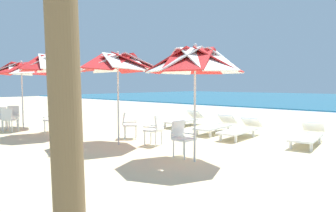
# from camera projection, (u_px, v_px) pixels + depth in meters

# --- Properties ---
(ground_plane) EXTENTS (80.00, 80.00, 0.00)m
(ground_plane) POSITION_uv_depth(u_px,v_px,m) (266.00, 146.00, 8.81)
(ground_plane) COLOR beige
(beach_umbrella_0) EXTENTS (2.22, 2.22, 2.64)m
(beach_umbrella_0) POSITION_uv_depth(u_px,v_px,m) (195.00, 62.00, 6.89)
(beach_umbrella_0) COLOR silver
(beach_umbrella_0) RESTS_ON ground
(plastic_chair_0) EXTENTS (0.49, 0.46, 0.87)m
(plastic_chair_0) POSITION_uv_depth(u_px,v_px,m) (182.00, 136.00, 7.48)
(plastic_chair_0) COLOR white
(plastic_chair_0) RESTS_ON ground
(beach_umbrella_1) EXTENTS (2.48, 2.48, 2.67)m
(beach_umbrella_1) POSITION_uv_depth(u_px,v_px,m) (118.00, 64.00, 8.86)
(beach_umbrella_1) COLOR silver
(beach_umbrella_1) RESTS_ON ground
(plastic_chair_1) EXTENTS (0.63, 0.63, 0.87)m
(plastic_chair_1) POSITION_uv_depth(u_px,v_px,m) (128.00, 123.00, 10.00)
(plastic_chair_1) COLOR white
(plastic_chair_1) RESTS_ON ground
(plastic_chair_2) EXTENTS (0.56, 0.54, 0.87)m
(plastic_chair_2) POSITION_uv_depth(u_px,v_px,m) (155.00, 128.00, 8.85)
(plastic_chair_2) COLOR white
(plastic_chair_2) RESTS_ON ground
(beach_umbrella_2) EXTENTS (2.24, 2.24, 2.82)m
(beach_umbrella_2) POSITION_uv_depth(u_px,v_px,m) (52.00, 64.00, 10.47)
(beach_umbrella_2) COLOR silver
(beach_umbrella_2) RESTS_ON ground
(plastic_chair_3) EXTENTS (0.60, 0.62, 0.87)m
(plastic_chair_3) POSITION_uv_depth(u_px,v_px,m) (53.00, 118.00, 11.41)
(plastic_chair_3) COLOR white
(plastic_chair_3) RESTS_ON ground
(plastic_chair_4) EXTENTS (0.45, 0.48, 0.87)m
(plastic_chair_4) POSITION_uv_depth(u_px,v_px,m) (71.00, 118.00, 11.41)
(plastic_chair_4) COLOR white
(plastic_chair_4) RESTS_ON ground
(beach_umbrella_3) EXTENTS (2.24, 2.24, 2.66)m
(beach_umbrella_3) POSITION_uv_depth(u_px,v_px,m) (21.00, 69.00, 12.22)
(beach_umbrella_3) COLOR silver
(beach_umbrella_3) RESTS_ON ground
(plastic_chair_5) EXTENTS (0.63, 0.63, 0.87)m
(plastic_chair_5) POSITION_uv_depth(u_px,v_px,m) (0.00, 117.00, 11.80)
(plastic_chair_5) COLOR white
(plastic_chair_5) RESTS_ON ground
(plastic_chair_6) EXTENTS (0.62, 0.61, 0.87)m
(plastic_chair_6) POSITION_uv_depth(u_px,v_px,m) (13.00, 115.00, 12.50)
(plastic_chair_6) COLOR white
(plastic_chair_6) RESTS_ON ground
(plastic_chair_7) EXTENTS (0.62, 0.63, 0.87)m
(plastic_chair_7) POSITION_uv_depth(u_px,v_px,m) (9.00, 118.00, 11.39)
(plastic_chair_7) COLOR white
(plastic_chair_7) RESTS_ON ground
(sun_lounger_0) EXTENTS (0.90, 2.21, 0.62)m
(sun_lounger_0) POSITION_uv_depth(u_px,v_px,m) (307.00, 135.00, 8.95)
(sun_lounger_0) COLOR white
(sun_lounger_0) RESTS_ON ground
(sun_lounger_1) EXTENTS (0.75, 2.18, 0.62)m
(sun_lounger_1) POSITION_uv_depth(u_px,v_px,m) (241.00, 129.00, 10.12)
(sun_lounger_1) COLOR white
(sun_lounger_1) RESTS_ON ground
(sun_lounger_2) EXTENTS (0.77, 2.18, 0.62)m
(sun_lounger_2) POSITION_uv_depth(u_px,v_px,m) (216.00, 126.00, 11.05)
(sun_lounger_2) COLOR white
(sun_lounger_2) RESTS_ON ground
(sun_lounger_3) EXTENTS (0.69, 2.16, 0.62)m
(sun_lounger_3) POSITION_uv_depth(u_px,v_px,m) (183.00, 120.00, 12.92)
(sun_lounger_3) COLOR white
(sun_lounger_3) RESTS_ON ground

